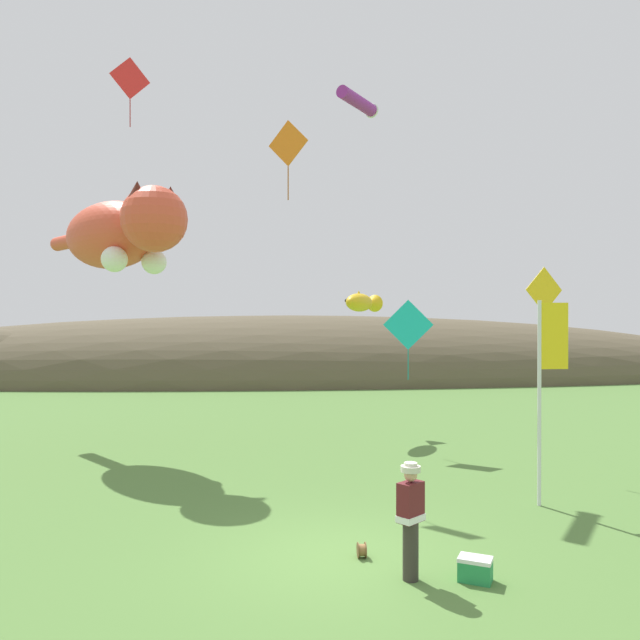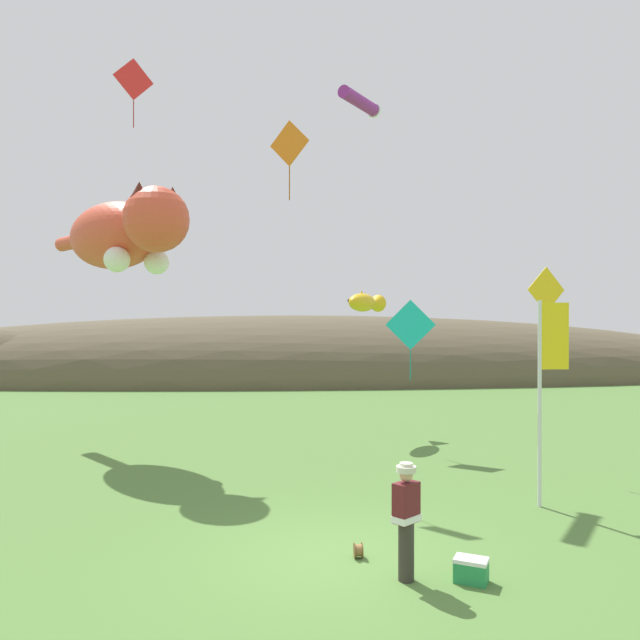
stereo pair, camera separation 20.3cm
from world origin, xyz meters
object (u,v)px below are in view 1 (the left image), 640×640
festival_attendant (411,517)px  kite_diamond_red (130,79)px  kite_tube_streamer (358,102)px  kite_diamond_orange (288,144)px  kite_giant_cat (120,234)px  picnic_cooler (475,569)px  festival_banner_pole (546,371)px  kite_diamond_teal (408,325)px  kite_fish_windsock (362,302)px  kite_spool (362,550)px  kite_diamond_gold (544,291)px

festival_attendant → kite_diamond_red: 17.13m
kite_tube_streamer → kite_diamond_orange: bearing=-152.2°
kite_tube_streamer → festival_attendant: bearing=-92.7°
festival_attendant → kite_giant_cat: kite_giant_cat is taller
picnic_cooler → kite_diamond_red: size_ratio=0.26×
festival_banner_pole → kite_diamond_teal: kite_diamond_teal is taller
kite_fish_windsock → kite_tube_streamer: size_ratio=1.31×
picnic_cooler → kite_diamond_red: (-7.64, 11.64, 11.55)m
kite_diamond_teal → kite_spool: bearing=-107.6°
kite_giant_cat → kite_diamond_red: kite_diamond_red is taller
kite_spool → kite_fish_windsock: kite_fish_windsock is taller
festival_attendant → kite_tube_streamer: (0.40, 8.51, 9.19)m
festival_attendant → kite_diamond_orange: kite_diamond_orange is taller
festival_banner_pole → kite_giant_cat: bearing=149.4°
kite_spool → festival_banner_pole: size_ratio=0.06×
kite_diamond_gold → kite_diamond_red: size_ratio=0.92×
festival_attendant → kite_fish_windsock: kite_fish_windsock is taller
kite_diamond_orange → kite_diamond_red: (-5.04, 4.08, 3.14)m
kite_diamond_gold → kite_spool: bearing=-135.5°
kite_spool → kite_fish_windsock: bearing=81.6°
kite_giant_cat → kite_diamond_gold: size_ratio=3.06×
kite_spool → kite_diamond_orange: 10.74m
kite_diamond_gold → kite_diamond_teal: kite_diamond_gold is taller
kite_diamond_orange → kite_diamond_teal: 6.31m
kite_fish_windsock → kite_diamond_gold: 6.79m
festival_banner_pole → kite_diamond_red: 15.87m
kite_fish_windsock → kite_giant_cat: bearing=-162.1°
festival_attendant → picnic_cooler: bearing=-7.2°
picnic_cooler → kite_tube_streamer: kite_tube_streamer is taller
festival_banner_pole → kite_diamond_teal: bearing=106.6°
kite_diamond_orange → picnic_cooler: bearing=-71.0°
festival_banner_pole → kite_diamond_red: kite_diamond_red is taller
kite_spool → kite_diamond_teal: bearing=72.4°
picnic_cooler → kite_diamond_orange: (-2.60, 7.56, 8.41)m
festival_banner_pole → kite_tube_streamer: kite_tube_streamer is taller
festival_attendant → kite_tube_streamer: 12.53m
festival_attendant → kite_spool: (-0.61, 0.92, -0.83)m
kite_diamond_gold → festival_banner_pole: bearing=-113.4°
kite_diamond_gold → kite_diamond_red: (-11.63, 5.14, 7.09)m
kite_diamond_orange → kite_diamond_teal: size_ratio=0.89×
kite_tube_streamer → picnic_cooler: bearing=-86.3°
festival_attendant → festival_banner_pole: bearing=43.0°
festival_banner_pole → kite_diamond_teal: size_ratio=1.80×
festival_attendant → kite_spool: bearing=123.7°
kite_diamond_orange → kite_diamond_red: 7.20m
kite_giant_cat → kite_spool: bearing=-55.4°
festival_banner_pole → kite_tube_streamer: size_ratio=2.44×
kite_fish_windsock → kite_diamond_gold: kite_diamond_gold is taller
picnic_cooler → kite_diamond_gold: 8.84m
kite_giant_cat → kite_tube_streamer: 7.92m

